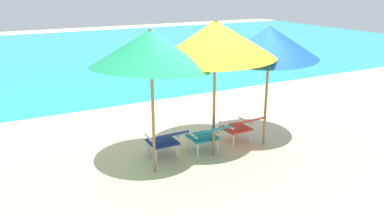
{
  "coord_description": "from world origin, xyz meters",
  "views": [
    {
      "loc": [
        -3.5,
        -5.97,
        3.16
      ],
      "look_at": [
        0.0,
        0.59,
        0.75
      ],
      "focal_mm": 35.86,
      "sensor_mm": 36.0,
      "label": 1
    }
  ],
  "objects_px": {
    "lounge_chair_right": "(241,125)",
    "beach_umbrella_right": "(270,43)",
    "lounge_chair_center": "(207,134)",
    "beach_umbrella_center": "(215,40)",
    "beach_umbrella_left": "(151,49)",
    "lounge_chair_left": "(166,139)"
  },
  "relations": [
    {
      "from": "lounge_chair_right",
      "to": "beach_umbrella_right",
      "type": "xyz_separation_m",
      "value": [
        0.38,
        -0.26,
        1.69
      ]
    },
    {
      "from": "lounge_chair_center",
      "to": "beach_umbrella_right",
      "type": "relative_size",
      "value": 0.36
    },
    {
      "from": "lounge_chair_right",
      "to": "beach_umbrella_right",
      "type": "relative_size",
      "value": 0.37
    },
    {
      "from": "beach_umbrella_center",
      "to": "beach_umbrella_right",
      "type": "xyz_separation_m",
      "value": [
        1.18,
        -0.05,
        -0.12
      ]
    },
    {
      "from": "lounge_chair_center",
      "to": "lounge_chair_right",
      "type": "height_order",
      "value": "same"
    },
    {
      "from": "lounge_chair_center",
      "to": "beach_umbrella_center",
      "type": "bearing_deg",
      "value": -62.28
    },
    {
      "from": "beach_umbrella_center",
      "to": "beach_umbrella_right",
      "type": "height_order",
      "value": "beach_umbrella_center"
    },
    {
      "from": "beach_umbrella_left",
      "to": "lounge_chair_left",
      "type": "bearing_deg",
      "value": 44.16
    },
    {
      "from": "lounge_chair_center",
      "to": "beach_umbrella_center",
      "type": "distance_m",
      "value": 1.82
    },
    {
      "from": "lounge_chair_right",
      "to": "beach_umbrella_left",
      "type": "bearing_deg",
      "value": -170.99
    },
    {
      "from": "lounge_chair_right",
      "to": "beach_umbrella_right",
      "type": "height_order",
      "value": "beach_umbrella_right"
    },
    {
      "from": "lounge_chair_right",
      "to": "lounge_chair_left",
      "type": "bearing_deg",
      "value": 177.93
    },
    {
      "from": "lounge_chair_right",
      "to": "beach_umbrella_center",
      "type": "height_order",
      "value": "beach_umbrella_center"
    },
    {
      "from": "lounge_chair_right",
      "to": "beach_umbrella_left",
      "type": "relative_size",
      "value": 0.33
    },
    {
      "from": "lounge_chair_right",
      "to": "beach_umbrella_center",
      "type": "relative_size",
      "value": 0.29
    },
    {
      "from": "beach_umbrella_left",
      "to": "beach_umbrella_center",
      "type": "height_order",
      "value": "beach_umbrella_center"
    },
    {
      "from": "lounge_chair_left",
      "to": "lounge_chair_right",
      "type": "relative_size",
      "value": 0.97
    },
    {
      "from": "lounge_chair_right",
      "to": "beach_umbrella_left",
      "type": "height_order",
      "value": "beach_umbrella_left"
    },
    {
      "from": "lounge_chair_left",
      "to": "beach_umbrella_center",
      "type": "xyz_separation_m",
      "value": [
        0.87,
        -0.28,
        1.82
      ]
    },
    {
      "from": "beach_umbrella_center",
      "to": "lounge_chair_left",
      "type": "bearing_deg",
      "value": 162.33
    },
    {
      "from": "lounge_chair_left",
      "to": "beach_umbrella_center",
      "type": "distance_m",
      "value": 2.03
    },
    {
      "from": "lounge_chair_right",
      "to": "beach_umbrella_center",
      "type": "bearing_deg",
      "value": -164.85
    }
  ]
}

